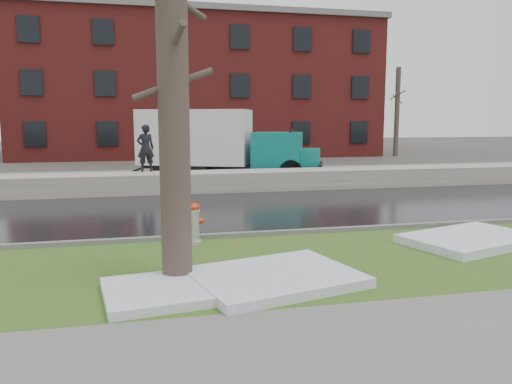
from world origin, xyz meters
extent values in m
plane|color=#47423D|center=(0.00, 0.00, 0.00)|extent=(120.00, 120.00, 0.00)
cube|color=#2B521B|center=(0.00, -1.25, 0.02)|extent=(60.00, 4.50, 0.04)
cube|color=slate|center=(0.00, -5.00, 0.03)|extent=(60.00, 3.00, 0.05)
cube|color=black|center=(0.00, 4.50, 0.01)|extent=(60.00, 7.00, 0.03)
cube|color=slate|center=(0.00, 13.00, 0.01)|extent=(60.00, 9.00, 0.03)
cube|color=slate|center=(0.00, 1.00, 0.07)|extent=(60.00, 0.15, 0.14)
cube|color=#A5A197|center=(0.00, 8.70, 0.38)|extent=(60.00, 1.60, 0.75)
cube|color=maroon|center=(2.00, 30.00, 5.00)|extent=(26.00, 12.00, 10.00)
cylinder|color=brown|center=(-6.00, 26.00, 3.25)|extent=(0.36, 0.36, 6.50)
cylinder|color=brown|center=(-6.00, 26.00, 4.20)|extent=(0.84, 1.62, 0.73)
cylinder|color=brown|center=(-6.00, 26.00, 5.10)|extent=(1.08, 1.26, 0.66)
cylinder|color=brown|center=(-6.00, 26.00, 3.60)|extent=(1.40, 0.61, 0.63)
cylinder|color=brown|center=(16.00, 24.00, 3.25)|extent=(0.36, 0.36, 6.50)
cylinder|color=brown|center=(16.00, 24.00, 4.20)|extent=(0.84, 1.62, 0.73)
cylinder|color=brown|center=(16.00, 24.00, 5.10)|extent=(1.08, 1.26, 0.66)
cylinder|color=brown|center=(16.00, 24.00, 3.60)|extent=(1.40, 0.61, 0.63)
cylinder|color=#ACAFB4|center=(-1.37, 0.60, 0.44)|extent=(0.34, 0.34, 0.80)
ellipsoid|color=red|center=(-1.37, 0.60, 0.84)|extent=(0.40, 0.40, 0.19)
cylinder|color=red|center=(-1.37, 0.60, 0.95)|extent=(0.07, 0.07, 0.06)
cylinder|color=red|center=(-1.52, 0.54, 0.52)|extent=(0.15, 0.16, 0.13)
cylinder|color=red|center=(-1.21, 0.66, 0.52)|extent=(0.15, 0.16, 0.13)
cylinder|color=#ACAFB4|center=(-1.42, 0.76, 0.52)|extent=(0.19, 0.16, 0.16)
cylinder|color=brown|center=(-1.87, -1.84, 3.17)|extent=(0.62, 0.62, 6.26)
cylinder|color=brown|center=(-1.87, -1.84, 3.80)|extent=(0.35, 1.55, 0.65)
cylinder|color=brown|center=(-1.87, -1.84, 3.26)|extent=(1.30, 0.20, 0.56)
cube|color=black|center=(1.09, 12.56, 0.59)|extent=(7.14, 3.53, 0.20)
cube|color=silver|center=(-0.02, 12.99, 1.92)|extent=(5.43, 3.94, 2.47)
cube|color=#0B6A66|center=(3.51, 11.60, 1.37)|extent=(2.76, 2.81, 1.55)
cube|color=#0B6A66|center=(4.74, 11.11, 1.01)|extent=(1.76, 2.27, 0.82)
cube|color=black|center=(4.11, 11.36, 1.92)|extent=(0.74, 1.73, 0.82)
cube|color=black|center=(-2.82, 14.10, 0.30)|extent=(1.86, 1.59, 0.61)
cylinder|color=black|center=(3.80, 10.46, 0.50)|extent=(1.04, 0.62, 1.01)
cylinder|color=black|center=(4.50, 12.24, 0.50)|extent=(1.04, 0.62, 1.01)
cylinder|color=black|center=(-0.11, 12.00, 0.50)|extent=(1.04, 0.62, 1.01)
cylinder|color=black|center=(0.59, 13.78, 0.50)|extent=(1.04, 0.62, 1.01)
cylinder|color=black|center=(-1.47, 12.53, 0.50)|extent=(1.04, 0.62, 1.01)
cylinder|color=black|center=(-0.77, 14.32, 0.50)|extent=(1.04, 0.62, 1.01)
imported|color=black|center=(-2.28, 9.30, 1.64)|extent=(0.71, 0.53, 1.78)
cube|color=silver|center=(-0.31, -2.30, 0.12)|extent=(3.01, 2.58, 0.16)
cube|color=silver|center=(-1.91, -2.50, 0.11)|extent=(2.41, 1.90, 0.14)
cube|color=silver|center=(4.51, -0.72, 0.13)|extent=(3.21, 2.54, 0.18)
camera|label=1|loc=(-2.37, -9.99, 2.70)|focal=35.00mm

